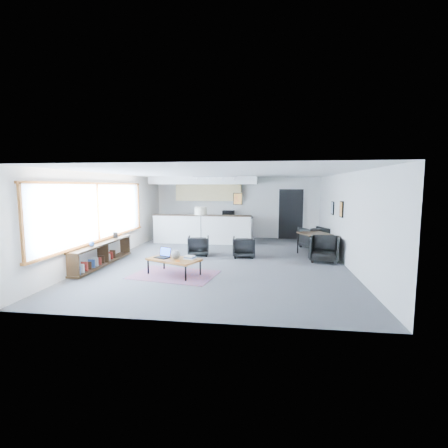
# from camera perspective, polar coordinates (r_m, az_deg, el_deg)

# --- Properties ---
(room) EXTENTS (7.02, 9.02, 2.62)m
(room) POSITION_cam_1_polar(r_m,az_deg,el_deg) (9.63, -0.18, 1.15)
(room) COLOR #49494C
(room) RESTS_ON ground
(window) EXTENTS (0.10, 5.95, 1.66)m
(window) POSITION_cam_1_polar(r_m,az_deg,el_deg) (9.85, -21.33, 1.72)
(window) COLOR #8CBFFF
(window) RESTS_ON room
(console) EXTENTS (0.35, 3.00, 0.80)m
(console) POSITION_cam_1_polar(r_m,az_deg,el_deg) (9.80, -20.63, -4.95)
(console) COLOR #332112
(console) RESTS_ON floor
(kitchenette) EXTENTS (4.20, 1.96, 2.60)m
(kitchenette) POSITION_cam_1_polar(r_m,az_deg,el_deg) (13.46, -3.13, 3.05)
(kitchenette) COLOR white
(kitchenette) RESTS_ON floor
(doorway) EXTENTS (1.10, 0.12, 2.15)m
(doorway) POSITION_cam_1_polar(r_m,az_deg,el_deg) (14.00, 11.65, 1.81)
(doorway) COLOR black
(doorway) RESTS_ON room
(track_light) EXTENTS (1.60, 0.07, 0.15)m
(track_light) POSITION_cam_1_polar(r_m,az_deg,el_deg) (11.85, -1.60, 8.12)
(track_light) COLOR silver
(track_light) RESTS_ON room
(wall_art_lower) EXTENTS (0.03, 0.38, 0.48)m
(wall_art_lower) POSITION_cam_1_polar(r_m,az_deg,el_deg) (10.16, 19.94, 2.46)
(wall_art_lower) COLOR black
(wall_art_lower) RESTS_ON room
(wall_art_upper) EXTENTS (0.03, 0.34, 0.44)m
(wall_art_upper) POSITION_cam_1_polar(r_m,az_deg,el_deg) (11.43, 18.54, 2.68)
(wall_art_upper) COLOR black
(wall_art_upper) RESTS_ON room
(kilim_rug) EXTENTS (2.26, 1.73, 0.01)m
(kilim_rug) POSITION_cam_1_polar(r_m,az_deg,el_deg) (8.36, -8.74, -8.80)
(kilim_rug) COLOR #64384E
(kilim_rug) RESTS_ON floor
(coffee_table) EXTENTS (1.46, 1.15, 0.42)m
(coffee_table) POSITION_cam_1_polar(r_m,az_deg,el_deg) (8.27, -8.79, -6.23)
(coffee_table) COLOR brown
(coffee_table) RESTS_ON floor
(laptop) EXTENTS (0.44, 0.41, 0.25)m
(laptop) POSITION_cam_1_polar(r_m,az_deg,el_deg) (8.43, -10.55, -5.30)
(laptop) COLOR black
(laptop) RESTS_ON coffee_table
(ceramic_pot) EXTENTS (0.23, 0.23, 0.23)m
(ceramic_pot) POSITION_cam_1_polar(r_m,az_deg,el_deg) (8.19, -8.49, -5.31)
(ceramic_pot) COLOR gray
(ceramic_pot) RESTS_ON coffee_table
(book_stack) EXTENTS (0.32, 0.29, 0.08)m
(book_stack) POSITION_cam_1_polar(r_m,az_deg,el_deg) (8.14, -6.02, -5.88)
(book_stack) COLOR silver
(book_stack) RESTS_ON coffee_table
(coaster) EXTENTS (0.14, 0.14, 0.01)m
(coaster) POSITION_cam_1_polar(r_m,az_deg,el_deg) (7.97, -8.18, -6.46)
(coaster) COLOR #E5590C
(coaster) RESTS_ON coffee_table
(armchair_left) EXTENTS (0.76, 0.72, 0.68)m
(armchair_left) POSITION_cam_1_polar(r_m,az_deg,el_deg) (10.54, -4.50, -3.65)
(armchair_left) COLOR black
(armchair_left) RESTS_ON floor
(armchair_right) EXTENTS (0.72, 0.68, 0.70)m
(armchair_right) POSITION_cam_1_polar(r_m,az_deg,el_deg) (10.27, 3.50, -3.87)
(armchair_right) COLOR black
(armchair_right) RESTS_ON floor
(floor_lamp) EXTENTS (0.47, 0.47, 1.50)m
(floor_lamp) POSITION_cam_1_polar(r_m,az_deg,el_deg) (11.48, -4.11, 2.03)
(floor_lamp) COLOR black
(floor_lamp) RESTS_ON floor
(dining_table) EXTENTS (1.11, 1.11, 0.72)m
(dining_table) POSITION_cam_1_polar(r_m,az_deg,el_deg) (10.85, 15.59, -1.89)
(dining_table) COLOR #332112
(dining_table) RESTS_ON floor
(dining_chair_near) EXTENTS (0.81, 0.78, 0.71)m
(dining_chair_near) POSITION_cam_1_polar(r_m,az_deg,el_deg) (10.07, 17.24, -4.33)
(dining_chair_near) COLOR black
(dining_chair_near) RESTS_ON floor
(dining_chair_far) EXTENTS (0.92, 0.90, 0.73)m
(dining_chair_far) POSITION_cam_1_polar(r_m,az_deg,el_deg) (12.05, 15.42, -2.46)
(dining_chair_far) COLOR black
(dining_chair_far) RESTS_ON floor
(microwave) EXTENTS (0.50, 0.30, 0.33)m
(microwave) POSITION_cam_1_polar(r_m,az_deg,el_deg) (13.79, 0.78, 1.96)
(microwave) COLOR black
(microwave) RESTS_ON kitchenette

